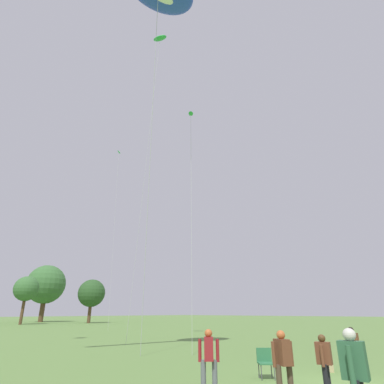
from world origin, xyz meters
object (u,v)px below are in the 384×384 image
object	(u,v)px
person_navy_jacket	(353,347)
folding_chair	(265,360)
person_short_left	(355,372)
person_redhead_woman	(283,360)
tree_pine_center	(26,289)
backpack	(328,365)
tree_broad_distant	(92,293)
person_tall_center	(324,360)
small_kite_bird_shape	(160,41)
person_brown_coat	(209,356)
small_kite_streamer_purple	(191,128)
tree_oak_right	(46,284)
small_kite_triangle_green	(117,183)

from	to	relation	value
person_navy_jacket	folding_chair	world-z (taller)	person_navy_jacket
person_short_left	folding_chair	distance (m)	5.11
person_redhead_woman	tree_pine_center	distance (m)	56.46
backpack	tree_broad_distant	bearing A→B (deg)	67.44
person_tall_center	folding_chair	bearing A→B (deg)	-35.32
tree_broad_distant	small_kite_bird_shape	bearing A→B (deg)	-116.52
person_redhead_woman	person_brown_coat	world-z (taller)	person_redhead_woman
small_kite_streamer_purple	tree_oak_right	bearing A→B (deg)	-150.22
person_brown_coat	backpack	bearing A→B (deg)	-50.83
tree_oak_right	person_navy_jacket	bearing A→B (deg)	-105.65
tree_oak_right	tree_broad_distant	size ratio (longest dim) A/B	1.46
person_redhead_woman	person_brown_coat	bearing A→B (deg)	47.36
tree_pine_center	tree_oak_right	world-z (taller)	tree_oak_right
person_tall_center	backpack	size ratio (longest dim) A/B	3.20
person_redhead_woman	person_brown_coat	size ratio (longest dim) A/B	1.01
person_tall_center	tree_broad_distant	xyz separation A→B (m)	(25.01, 52.98, 4.42)
small_kite_triangle_green	person_brown_coat	bearing A→B (deg)	-77.69
small_kite_streamer_purple	person_short_left	bearing A→B (deg)	12.99
folding_chair	tree_pine_center	distance (m)	54.15
person_brown_coat	backpack	world-z (taller)	person_brown_coat
backpack	tree_pine_center	distance (m)	54.65
person_navy_jacket	person_tall_center	xyz separation A→B (m)	(-3.53, -0.38, -0.03)
person_navy_jacket	tree_oak_right	bearing A→B (deg)	-15.94
backpack	small_kite_bird_shape	distance (m)	26.51
person_navy_jacket	backpack	size ratio (longest dim) A/B	3.33
person_navy_jacket	person_brown_coat	xyz separation A→B (m)	(-5.31, 1.92, 0.03)
small_kite_triangle_green	tree_pine_center	world-z (taller)	small_kite_triangle_green
person_short_left	tree_broad_distant	size ratio (longest dim) A/B	0.22
small_kite_triangle_green	folding_chair	bearing A→B (deg)	-73.08
person_brown_coat	small_kite_streamer_purple	xyz separation A→B (m)	(6.15, 6.28, 12.28)
tree_oak_right	person_redhead_woman	bearing A→B (deg)	-109.45
person_redhead_woman	tree_pine_center	xyz separation A→B (m)	(14.92, 54.25, 4.67)
person_brown_coat	small_kite_bird_shape	world-z (taller)	small_kite_bird_shape
person_redhead_woman	person_short_left	distance (m)	2.25
small_kite_triangle_green	tree_oak_right	size ratio (longest dim) A/B	2.04
folding_chair	backpack	distance (m)	2.71
small_kite_triangle_green	small_kite_streamer_purple	xyz separation A→B (m)	(-9.19, -21.87, -4.94)
small_kite_bird_shape	tree_pine_center	distance (m)	46.61
backpack	small_kite_triangle_green	xyz separation A→B (m)	(10.02, 29.14, 17.88)
small_kite_triangle_green	small_kite_streamer_purple	size ratio (longest dim) A/B	1.60
person_redhead_woman	small_kite_streamer_purple	size ratio (longest dim) A/B	0.11
person_redhead_woman	small_kite_bird_shape	xyz separation A→B (m)	(6.21, 12.36, 23.16)
person_short_left	small_kite_streamer_purple	bearing A→B (deg)	-40.68
person_brown_coat	person_short_left	xyz separation A→B (m)	(-0.57, -3.76, 0.09)
person_tall_center	tree_broad_distant	world-z (taller)	tree_broad_distant
folding_chair	person_brown_coat	bearing A→B (deg)	48.23
tree_broad_distant	person_short_left	bearing A→B (deg)	-116.68
person_brown_coat	person_short_left	size ratio (longest dim) A/B	0.91
person_tall_center	folding_chair	xyz separation A→B (m)	(1.05, 2.33, -0.30)
person_redhead_woman	person_brown_coat	distance (m)	1.89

